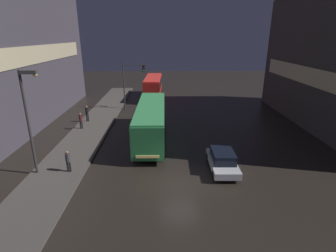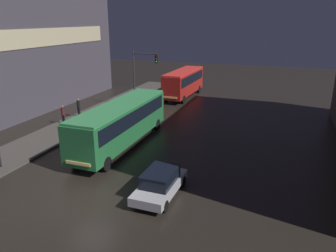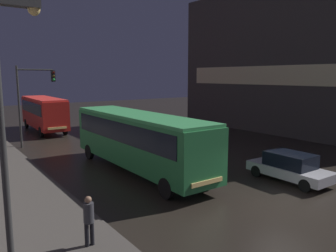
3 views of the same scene
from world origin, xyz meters
The scene contains 9 objects.
ground_plane centered at (0.00, 0.00, 0.00)m, with size 120.00×120.00×0.00m, color black.
sidewalk_left centered at (-9.00, 10.00, 0.07)m, with size 4.00×48.00×0.15m.
building_right_block centered at (19.23, 12.31, 7.13)m, with size 10.07×23.22×14.26m.
bus_near centered at (-2.34, 8.21, 2.11)m, with size 2.69×11.90×3.43m.
bus_far centered at (-2.78, 26.09, 2.10)m, with size 2.73×9.43×3.42m.
car_taxi centered at (3.33, 1.97, 0.78)m, with size 1.99×4.42×1.53m.
pedestrian_far centered at (-8.15, 1.56, 1.11)m, with size 0.47×0.47×1.67m.
traffic_light_main centered at (-5.47, 19.23, 4.27)m, with size 2.95×0.35×6.37m.
street_lamp_sidewalk centered at (-10.24, 1.47, 5.12)m, with size 1.25×0.36×7.48m.
Camera 3 is at (-11.91, -7.95, 5.59)m, focal length 35.00 mm.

